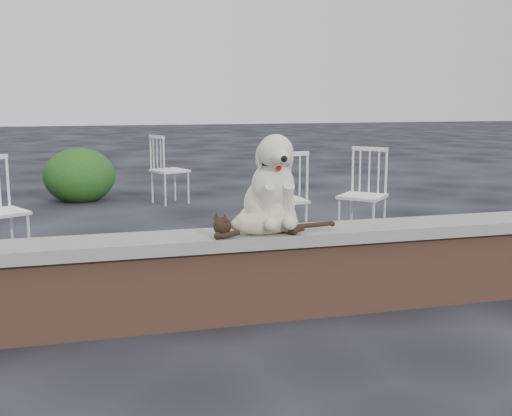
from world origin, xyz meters
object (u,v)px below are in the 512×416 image
object	(u,v)px
chair_d	(363,195)
cat	(264,222)
dog	(269,181)
chair_c	(282,198)
chair_e	(170,169)

from	to	relation	value
chair_d	cat	bearing A→B (deg)	-84.62
dog	cat	bearing A→B (deg)	-118.14
chair_d	dog	bearing A→B (deg)	-85.35
chair_c	chair_d	world-z (taller)	same
dog	chair_e	xyz separation A→B (m)	(-0.01, 4.71, -0.43)
dog	chair_e	bearing A→B (deg)	90.10
dog	chair_c	distance (m)	2.05
chair_c	chair_e	bearing A→B (deg)	-83.60
dog	chair_d	distance (m)	2.49
dog	cat	xyz separation A→B (m)	(-0.08, -0.15, -0.24)
dog	chair_e	world-z (taller)	dog
dog	chair_c	bearing A→B (deg)	69.83
cat	dog	bearing A→B (deg)	61.86
cat	chair_c	distance (m)	2.18
chair_d	chair_e	bearing A→B (deg)	163.21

